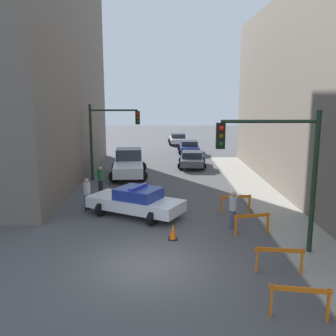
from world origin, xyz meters
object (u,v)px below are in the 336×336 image
Objects in this scene: pedestrian_corner at (101,180)px; pedestrian_sidewalk at (233,209)px; parked_car_far at (178,139)px; traffic_light_far at (107,131)px; pedestrian_crossing at (87,194)px; police_car at (136,201)px; white_truck at (129,164)px; barrier_front at (300,297)px; barrier_corner at (236,201)px; parked_car_near at (192,159)px; parked_car_mid at (189,147)px; barrier_mid at (279,256)px; traffic_light_near at (283,161)px; barrier_back at (252,221)px; traffic_cone at (173,232)px.

pedestrian_sidewalk is at bearing -81.68° from pedestrian_corner.
traffic_light_far is at bearing -108.11° from parked_car_far.
parked_car_far is 2.62× the size of pedestrian_crossing.
police_car is 0.91× the size of white_truck.
pedestrian_sidewalk is 1.05× the size of barrier_front.
parked_car_near is at bearing 95.81° from barrier_corner.
parked_car_far is 2.62× the size of pedestrian_corner.
parked_car_mid is at bearing 17.60° from police_car.
barrier_mid is 1.00× the size of barrier_corner.
traffic_light_far is (-8.03, 12.57, -0.13)m from traffic_light_near.
parked_car_near reaches higher than barrier_corner.
barrier_front is 1.00× the size of barrier_back.
traffic_light_near is 12.15m from pedestrian_corner.
barrier_mid reaches higher than traffic_cone.
parked_car_mid is 6.58× the size of traffic_cone.
traffic_light_near is 24.62m from parked_car_mid.
parked_car_far is 2.75× the size of barrier_back.
traffic_light_far is 1.20× the size of parked_car_far.
traffic_light_far is 10.96m from barrier_corner.
traffic_cone is (-1.99, -15.63, -0.36)m from parked_car_near.
pedestrian_sidewalk reaches higher than barrier_front.
parked_car_mid reaches higher than barrier_back.
barrier_mid is (0.24, 2.52, 0.00)m from barrier_front.
barrier_corner is 2.43× the size of traffic_cone.
barrier_mid is at bearing -94.41° from pedestrian_corner.
barrier_corner is (7.34, -3.79, -0.24)m from pedestrian_corner.
white_truck is at bearing 36.25° from police_car.
parked_car_mid is at bearing 92.75° from barrier_back.
pedestrian_crossing reaches higher than police_car.
pedestrian_crossing is at bearing -108.59° from parked_car_mid.
traffic_light_near is 1.20× the size of parked_car_far.
parked_car_near is at bearing 94.35° from barrier_mid.
traffic_light_far is 3.27× the size of barrier_mid.
pedestrian_crossing and pedestrian_sidewalk have the same top height.
parked_car_far is 26.30m from barrier_corner.
parked_car_far is at bearing 97.70° from parked_car_mid.
parked_car_near reaches higher than barrier_back.
white_truck is 3.46× the size of barrier_corner.
pedestrian_crossing is at bearing -103.66° from white_truck.
parked_car_near reaches higher than barrier_front.
parked_car_mid is 2.71× the size of barrier_corner.
barrier_front is (1.18, -21.20, -0.06)m from parked_car_near.
white_truck is at bearing 35.39° from pedestrian_corner.
pedestrian_crossing is at bearing -90.63° from traffic_light_far.
traffic_light_far reaches higher than barrier_mid.
traffic_cone is at bearing 158.05° from traffic_light_near.
traffic_cone is at bearing 47.86° from pedestrian_sidewalk.
traffic_light_near is at bearing -21.95° from traffic_cone.
parked_car_mid is (-1.56, 24.40, -2.86)m from traffic_light_near.
parked_car_far reaches higher than traffic_cone.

